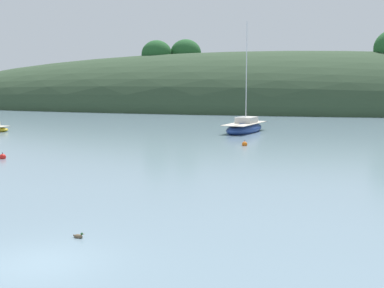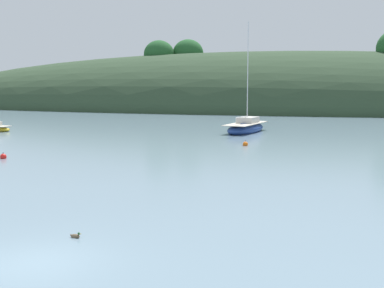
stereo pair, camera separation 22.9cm
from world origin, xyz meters
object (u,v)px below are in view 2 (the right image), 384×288
(mooring_buoy_channel, at_px, (245,144))
(mooring_buoy_inner, at_px, (3,157))
(sailboat_cream_ketch, at_px, (246,128))
(duck_trailing, at_px, (75,236))

(mooring_buoy_channel, relative_size, mooring_buoy_inner, 1.00)
(mooring_buoy_inner, bearing_deg, sailboat_cream_ketch, 58.08)
(mooring_buoy_inner, height_order, duck_trailing, mooring_buoy_inner)
(duck_trailing, bearing_deg, mooring_buoy_channel, 85.37)
(sailboat_cream_ketch, distance_m, duck_trailing, 37.88)
(mooring_buoy_inner, bearing_deg, mooring_buoy_channel, 35.87)
(sailboat_cream_ketch, distance_m, mooring_buoy_channel, 11.21)
(sailboat_cream_ketch, xyz_separation_m, mooring_buoy_channel, (1.52, -11.11, -0.34))
(mooring_buoy_inner, relative_size, duck_trailing, 1.27)
(mooring_buoy_inner, distance_m, duck_trailing, 20.47)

